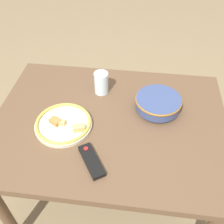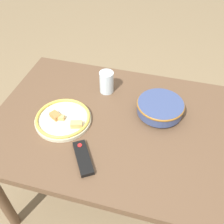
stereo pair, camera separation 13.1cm
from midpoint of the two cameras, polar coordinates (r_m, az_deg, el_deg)
name	(u,v)px [view 2 (the right image)]	position (r m, az deg, el deg)	size (l,w,h in m)	color
ground_plane	(110,191)	(1.90, 1.59, -16.89)	(8.00, 8.00, 0.00)	#7F6B4C
dining_table	(109,132)	(1.38, 2.10, -4.46)	(1.18, 0.88, 0.71)	brown
noodle_bowl	(160,107)	(1.36, 13.18, 0.88)	(0.24, 0.24, 0.07)	#384775
food_plate	(63,119)	(1.31, -7.80, -1.62)	(0.28, 0.28, 0.04)	beige
tv_remote	(83,158)	(1.16, -3.08, -10.10)	(0.15, 0.18, 0.02)	black
drinking_glass	(107,82)	(1.44, 1.40, 6.41)	(0.08, 0.08, 0.13)	silver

